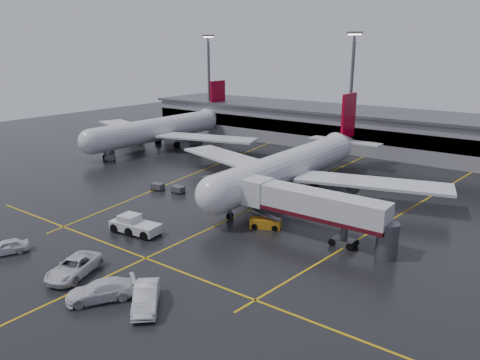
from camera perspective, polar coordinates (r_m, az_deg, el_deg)
The scene contains 22 objects.
ground at distance 67.75m, azimuth 2.37°, elevation -3.16°, with size 220.00×220.00×0.00m, color black.
apron_line_centre at distance 67.75m, azimuth 2.37°, elevation -3.15°, with size 0.25×90.00×0.02m, color gold.
apron_line_stop at distance 52.38m, azimuth -11.54°, elevation -9.43°, with size 60.00×0.25×0.02m, color gold.
apron_line_left at distance 87.11m, azimuth -4.79°, elevation 1.17°, with size 0.25×70.00×0.02m, color gold.
apron_line_right at distance 69.13m, azimuth 19.66°, elevation -3.71°, with size 0.25×70.00×0.02m, color gold.
terminal at distance 108.59m, azimuth 16.91°, elevation 5.82°, with size 122.00×19.00×8.60m.
light_mast_left at distance 125.02m, azimuth -3.85°, elevation 12.41°, with size 3.00×1.20×25.45m.
light_mast_mid at distance 103.70m, azimuth 13.58°, elevation 11.28°, with size 3.00×1.20×25.45m.
main_airliner at distance 74.45m, azimuth 6.63°, elevation 1.89°, with size 48.80×45.60×14.10m.
second_airliner at distance 109.43m, azimuth -9.49°, elevation 6.31°, with size 48.80×45.60×14.10m.
jet_bridge at distance 55.85m, azimuth 9.01°, elevation -3.32°, with size 19.90×3.40×6.05m.
pushback_tractor at distance 59.18m, azimuth -12.89°, elevation -5.51°, with size 6.79×3.53×2.33m.
belt_loader at distance 59.45m, azimuth 3.18°, elevation -5.34°, with size 4.22×3.06×2.47m.
service_van_a at distance 50.29m, azimuth -19.81°, elevation -10.06°, with size 3.08×6.68×1.86m, color silver.
service_van_b at distance 45.16m, azimuth -16.76°, elevation -12.89°, with size 2.55×6.27×1.82m, color silver.
service_van_c at distance 42.96m, azimuth -11.53°, elevation -13.99°, with size 2.05×5.89×1.94m, color silver.
service_van_d at distance 58.31m, azimuth -26.88°, elevation -7.37°, with size 1.90×4.73×1.61m, color white.
baggage_cart_a at distance 73.97m, azimuth -7.64°, elevation -1.12°, with size 2.05×1.38×1.12m.
baggage_cart_b at distance 75.98m, azimuth -10.13°, elevation -0.77°, with size 2.18×1.61×1.12m.
baggage_cart_c at distance 78.84m, azimuth -3.94°, elevation 0.06°, with size 2.02×1.33×1.12m.
baggage_cart_d at distance 105.33m, azimuth -15.84°, elevation 3.56°, with size 2.11×1.48×1.12m.
baggage_cart_e at distance 98.07m, azimuth -15.73°, elevation 2.67°, with size 2.35×2.32×1.12m.
Camera 1 is at (35.95, -52.96, 22.21)m, focal length 34.60 mm.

